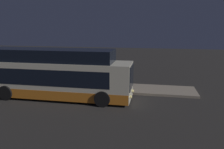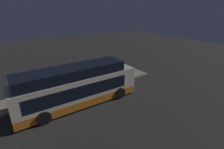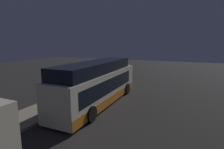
{
  "view_description": "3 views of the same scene",
  "coord_description": "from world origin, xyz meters",
  "px_view_note": "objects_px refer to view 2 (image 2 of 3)",
  "views": [
    {
      "loc": [
        6.45,
        -15.1,
        5.38
      ],
      "look_at": [
        3.43,
        0.45,
        1.86
      ],
      "focal_mm": 35.0,
      "sensor_mm": 36.0,
      "label": 1
    },
    {
      "loc": [
        -6.38,
        -13.73,
        8.56
      ],
      "look_at": [
        3.43,
        0.45,
        1.86
      ],
      "focal_mm": 28.0,
      "sensor_mm": 36.0,
      "label": 2
    },
    {
      "loc": [
        -13.83,
        -7.18,
        5.24
      ],
      "look_at": [
        3.43,
        0.45,
        1.86
      ],
      "focal_mm": 28.0,
      "sensor_mm": 36.0,
      "label": 3
    }
  ],
  "objects_px": {
    "passenger_boarding": "(109,73)",
    "passenger_waiting": "(76,76)",
    "suitcase": "(81,80)",
    "trash_bin": "(89,80)",
    "bus_lead": "(77,88)",
    "passenger_with_bags": "(97,76)",
    "sign_post": "(56,74)"
  },
  "relations": [
    {
      "from": "passenger_with_bags",
      "to": "trash_bin",
      "type": "height_order",
      "value": "passenger_with_bags"
    },
    {
      "from": "bus_lead",
      "to": "sign_post",
      "type": "xyz_separation_m",
      "value": [
        -0.58,
        4.05,
        0.18
      ]
    },
    {
      "from": "passenger_boarding",
      "to": "sign_post",
      "type": "relative_size",
      "value": 0.71
    },
    {
      "from": "passenger_boarding",
      "to": "passenger_waiting",
      "type": "relative_size",
      "value": 1.05
    },
    {
      "from": "bus_lead",
      "to": "suitcase",
      "type": "xyz_separation_m",
      "value": [
        2.24,
        4.16,
        -1.15
      ]
    },
    {
      "from": "bus_lead",
      "to": "passenger_boarding",
      "type": "bearing_deg",
      "value": 26.05
    },
    {
      "from": "passenger_boarding",
      "to": "suitcase",
      "type": "relative_size",
      "value": 2.07
    },
    {
      "from": "passenger_boarding",
      "to": "trash_bin",
      "type": "distance_m",
      "value": 2.47
    },
    {
      "from": "sign_post",
      "to": "passenger_with_bags",
      "type": "bearing_deg",
      "value": -15.96
    },
    {
      "from": "passenger_waiting",
      "to": "suitcase",
      "type": "xyz_separation_m",
      "value": [
        0.56,
        0.13,
        -0.65
      ]
    },
    {
      "from": "passenger_with_bags",
      "to": "passenger_boarding",
      "type": "bearing_deg",
      "value": -115.53
    },
    {
      "from": "passenger_waiting",
      "to": "trash_bin",
      "type": "height_order",
      "value": "passenger_waiting"
    },
    {
      "from": "passenger_boarding",
      "to": "suitcase",
      "type": "xyz_separation_m",
      "value": [
        -2.91,
        1.65,
        -0.71
      ]
    },
    {
      "from": "bus_lead",
      "to": "passenger_with_bags",
      "type": "xyz_separation_m",
      "value": [
        3.69,
        2.83,
        -0.6
      ]
    },
    {
      "from": "bus_lead",
      "to": "passenger_waiting",
      "type": "relative_size",
      "value": 6.44
    },
    {
      "from": "passenger_boarding",
      "to": "passenger_waiting",
      "type": "bearing_deg",
      "value": -56.04
    },
    {
      "from": "passenger_with_bags",
      "to": "suitcase",
      "type": "bearing_deg",
      "value": 34.31
    },
    {
      "from": "passenger_boarding",
      "to": "trash_bin",
      "type": "bearing_deg",
      "value": -58.93
    },
    {
      "from": "passenger_waiting",
      "to": "sign_post",
      "type": "relative_size",
      "value": 0.68
    },
    {
      "from": "trash_bin",
      "to": "bus_lead",
      "type": "bearing_deg",
      "value": -130.34
    },
    {
      "from": "bus_lead",
      "to": "passenger_boarding",
      "type": "relative_size",
      "value": 6.15
    },
    {
      "from": "passenger_waiting",
      "to": "trash_bin",
      "type": "xyz_separation_m",
      "value": [
        1.35,
        -0.46,
        -0.66
      ]
    },
    {
      "from": "passenger_boarding",
      "to": "sign_post",
      "type": "height_order",
      "value": "sign_post"
    },
    {
      "from": "passenger_waiting",
      "to": "passenger_boarding",
      "type": "bearing_deg",
      "value": 83.89
    },
    {
      "from": "bus_lead",
      "to": "passenger_with_bags",
      "type": "relative_size",
      "value": 6.92
    },
    {
      "from": "passenger_with_bags",
      "to": "trash_bin",
      "type": "xyz_separation_m",
      "value": [
        -0.66,
        0.74,
        -0.56
      ]
    },
    {
      "from": "suitcase",
      "to": "passenger_waiting",
      "type": "bearing_deg",
      "value": -167.07
    },
    {
      "from": "passenger_waiting",
      "to": "sign_post",
      "type": "distance_m",
      "value": 2.35
    },
    {
      "from": "passenger_boarding",
      "to": "passenger_with_bags",
      "type": "relative_size",
      "value": 1.12
    },
    {
      "from": "passenger_boarding",
      "to": "passenger_waiting",
      "type": "xyz_separation_m",
      "value": [
        -3.47,
        1.52,
        -0.06
      ]
    },
    {
      "from": "sign_post",
      "to": "trash_bin",
      "type": "xyz_separation_m",
      "value": [
        3.61,
        -0.48,
        -1.34
      ]
    },
    {
      "from": "passenger_waiting",
      "to": "passenger_with_bags",
      "type": "height_order",
      "value": "passenger_waiting"
    }
  ]
}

